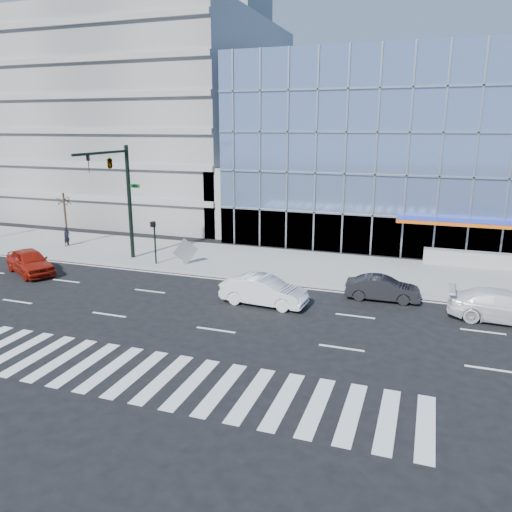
# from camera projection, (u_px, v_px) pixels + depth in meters

# --- Properties ---
(ground) EXTENTS (160.00, 160.00, 0.00)m
(ground) POSITION_uv_depth(u_px,v_px,m) (245.00, 303.00, 27.40)
(ground) COLOR black
(ground) RESTS_ON ground
(sidewalk) EXTENTS (120.00, 8.00, 0.15)m
(sidewalk) POSITION_uv_depth(u_px,v_px,m) (286.00, 265.00, 34.68)
(sidewalk) COLOR gray
(sidewalk) RESTS_ON ground
(theatre_building) EXTENTS (42.00, 26.00, 15.00)m
(theatre_building) POSITION_uv_depth(u_px,v_px,m) (492.00, 148.00, 44.75)
(theatre_building) COLOR #7D98D0
(theatre_building) RESTS_ON ground
(parking_garage) EXTENTS (24.00, 24.00, 20.00)m
(parking_garage) POSITION_uv_depth(u_px,v_px,m) (158.00, 121.00, 55.02)
(parking_garage) COLOR gray
(parking_garage) RESTS_ON ground
(ramp_block) EXTENTS (6.00, 8.00, 6.00)m
(ramp_block) POSITION_uv_depth(u_px,v_px,m) (253.00, 199.00, 45.00)
(ramp_block) COLOR gray
(ramp_block) RESTS_ON ground
(tower_far_mid) EXTENTS (13.00, 13.00, 60.00)m
(tower_far_mid) POSITION_uv_depth(u_px,v_px,m) (81.00, 17.00, 96.84)
(tower_far_mid) COLOR slate
(tower_far_mid) RESTS_ON ground
(tower_backdrop) EXTENTS (14.00, 14.00, 48.00)m
(tower_backdrop) POSITION_uv_depth(u_px,v_px,m) (226.00, 47.00, 94.86)
(tower_backdrop) COLOR gray
(tower_backdrop) RESTS_ON ground
(traffic_signal) EXTENTS (1.14, 5.74, 8.00)m
(traffic_signal) POSITION_uv_depth(u_px,v_px,m) (116.00, 176.00, 33.54)
(traffic_signal) COLOR black
(traffic_signal) RESTS_ON sidewalk
(ped_signal_post) EXTENTS (0.30, 0.33, 3.00)m
(ped_signal_post) POSITION_uv_depth(u_px,v_px,m) (154.00, 236.00, 34.10)
(ped_signal_post) COLOR black
(ped_signal_post) RESTS_ON sidewalk
(street_tree_near) EXTENTS (1.10, 1.10, 4.23)m
(street_tree_near) POSITION_uv_depth(u_px,v_px,m) (64.00, 200.00, 39.06)
(street_tree_near) COLOR #332319
(street_tree_near) RESTS_ON sidewalk
(white_suv) EXTENTS (5.34, 2.27, 1.54)m
(white_suv) POSITION_uv_depth(u_px,v_px,m) (504.00, 306.00, 24.67)
(white_suv) COLOR white
(white_suv) RESTS_ON ground
(white_sedan) EXTENTS (4.82, 1.97, 1.55)m
(white_sedan) POSITION_uv_depth(u_px,v_px,m) (264.00, 291.00, 26.98)
(white_sedan) COLOR white
(white_sedan) RESTS_ON ground
(dark_sedan) EXTENTS (4.10, 1.59, 1.33)m
(dark_sedan) POSITION_uv_depth(u_px,v_px,m) (383.00, 288.00, 27.71)
(dark_sedan) COLOR black
(dark_sedan) RESTS_ON ground
(red_sedan) EXTENTS (5.09, 3.94, 1.62)m
(red_sedan) POSITION_uv_depth(u_px,v_px,m) (30.00, 262.00, 32.64)
(red_sedan) COLOR #9C190C
(red_sedan) RESTS_ON ground
(pedestrian) EXTENTS (0.48, 0.62, 1.52)m
(pedestrian) POSITION_uv_depth(u_px,v_px,m) (67.00, 237.00, 39.57)
(pedestrian) COLOR black
(pedestrian) RESTS_ON sidewalk
(tilted_panel) EXTENTS (1.36, 1.31, 1.83)m
(tilted_panel) POSITION_uv_depth(u_px,v_px,m) (186.00, 251.00, 34.31)
(tilted_panel) COLOR #979797
(tilted_panel) RESTS_ON sidewalk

